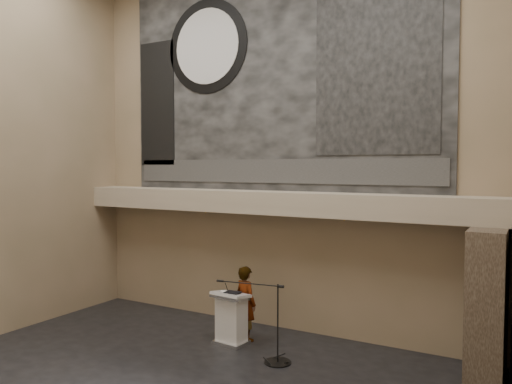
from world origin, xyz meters
The scene contains 17 objects.
wall_back centered at (0.00, 4.00, 4.25)m, with size 10.00×0.02×8.50m, color #7A6B4E.
wall_right centered at (5.00, 0.00, 4.25)m, with size 0.02×8.00×8.50m, color #7A6B4E.
soffit centered at (0.00, 3.60, 2.95)m, with size 10.00×0.80×0.50m, color tan.
sprinkler_left centered at (-1.60, 3.55, 2.67)m, with size 0.04×0.04×0.06m, color #B2893D.
sprinkler_right centered at (1.90, 3.55, 2.67)m, with size 0.04×0.04×0.06m, color #B2893D.
banner centered at (0.00, 3.97, 5.70)m, with size 8.00×0.05×5.00m, color black.
banner_text_strip centered at (0.00, 3.93, 3.65)m, with size 7.76×0.02×0.55m, color #303030.
banner_clock_rim centered at (-1.80, 3.93, 6.70)m, with size 2.30×2.30×0.02m, color black.
banner_clock_face centered at (-1.80, 3.91, 6.70)m, with size 1.84×1.84×0.02m, color silver.
banner_building_print centered at (2.40, 3.93, 5.80)m, with size 2.60×0.02×3.60m, color black.
banner_brick_print centered at (-3.40, 3.93, 5.40)m, with size 1.10×0.02×3.20m, color black.
stone_pier centered at (4.65, 3.15, 1.35)m, with size 0.60×1.40×2.70m, color #3D3025.
lectern centered at (-0.20, 2.50, 0.55)m, with size 0.79×0.60×1.14m.
binder centered at (-0.14, 2.46, 1.12)m, with size 0.31×0.25×0.04m, color black.
papers centered at (-0.33, 2.45, 1.10)m, with size 0.21×0.30×0.01m, color white.
speaker_person centered at (-0.07, 2.88, 0.81)m, with size 0.59×0.39×1.61m, color beige.
mic_stand centered at (1.06, 2.08, 0.23)m, with size 1.52×0.52×1.53m.
Camera 1 is at (5.38, -6.25, 3.77)m, focal length 35.00 mm.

